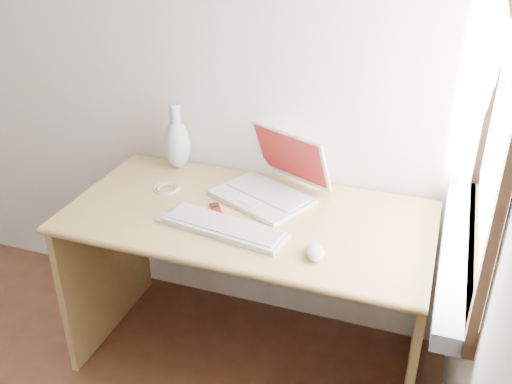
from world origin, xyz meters
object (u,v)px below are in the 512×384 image
(desk, at_px, (256,248))
(vase, at_px, (177,142))
(laptop, at_px, (266,181))
(external_keyboard, at_px, (225,227))

(desk, xyz_separation_m, vase, (-0.44, 0.20, 0.33))
(laptop, height_order, vase, vase)
(desk, distance_m, external_keyboard, 0.32)
(laptop, xyz_separation_m, vase, (-0.45, 0.11, 0.06))
(desk, bearing_deg, vase, 155.22)
(desk, relative_size, laptop, 3.13)
(laptop, distance_m, external_keyboard, 0.32)
(laptop, relative_size, vase, 1.50)
(laptop, bearing_deg, vase, -168.77)
(vase, bearing_deg, desk, -24.78)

